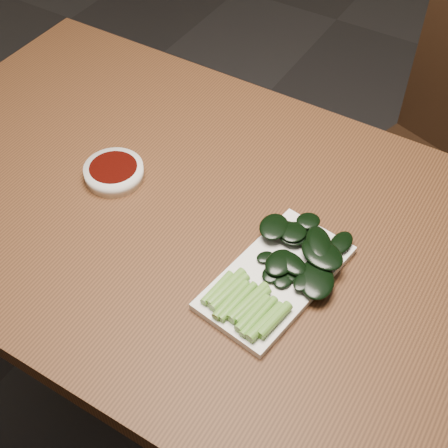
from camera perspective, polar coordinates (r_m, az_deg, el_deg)
ground at (r=1.77m, az=-0.61°, el=-16.14°), size 6.00×6.00×0.00m
table at (r=1.19m, az=-0.86°, el=-1.87°), size 1.40×0.80×0.75m
chair_far at (r=1.74m, az=18.69°, el=5.53°), size 0.47×0.47×0.89m
sauce_bowl at (r=1.23m, az=-10.03°, el=4.71°), size 0.11×0.11×0.03m
serving_plate at (r=1.05m, az=4.77°, el=-4.87°), size 0.18×0.29×0.01m
gai_lan at (r=1.04m, az=5.49°, el=-3.98°), size 0.19×0.29×0.03m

